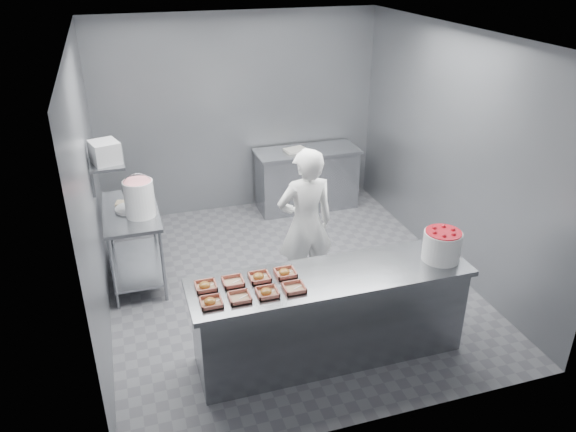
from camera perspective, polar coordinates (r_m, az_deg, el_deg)
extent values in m
plane|color=#4C4C51|center=(6.64, -0.11, -6.67)|extent=(4.50, 4.50, 0.00)
plane|color=white|center=(5.64, -0.13, 18.00)|extent=(4.50, 4.50, 0.00)
cube|color=slate|center=(8.07, -4.96, 10.21)|extent=(4.00, 0.04, 2.80)
cube|color=slate|center=(5.78, -19.43, 2.20)|extent=(0.04, 4.50, 2.80)
cube|color=slate|center=(6.83, 16.21, 6.30)|extent=(0.04, 4.50, 2.80)
cube|color=slate|center=(5.10, 4.44, -6.22)|extent=(2.60, 0.70, 0.05)
cube|color=slate|center=(5.35, 4.28, -10.29)|extent=(2.50, 0.64, 0.85)
cube|color=slate|center=(6.52, -15.71, 0.46)|extent=(0.60, 1.20, 0.04)
cube|color=slate|center=(6.83, -15.03, -4.68)|extent=(0.56, 1.15, 0.03)
cylinder|color=slate|center=(6.23, -17.31, -5.63)|extent=(0.04, 0.04, 0.88)
cylinder|color=slate|center=(6.24, -12.55, -5.00)|extent=(0.04, 0.04, 0.88)
cylinder|color=slate|center=(7.22, -17.59, -1.13)|extent=(0.04, 0.04, 0.88)
cylinder|color=slate|center=(7.22, -13.50, -0.58)|extent=(0.04, 0.04, 0.88)
cube|color=slate|center=(8.14, 1.96, 6.56)|extent=(1.50, 0.60, 0.05)
cube|color=slate|center=(8.30, 1.91, 3.63)|extent=(1.44, 0.55, 0.85)
cube|color=slate|center=(6.28, -17.99, 5.78)|extent=(0.35, 0.90, 0.03)
cube|color=tan|center=(4.72, -7.80, -8.67)|extent=(0.18, 0.18, 0.04)
cube|color=white|center=(4.75, -7.29, -8.59)|extent=(0.10, 0.06, 0.00)
ellipsoid|color=#BA832E|center=(4.72, -7.93, -8.59)|extent=(0.10, 0.10, 0.05)
cube|color=tan|center=(4.76, -4.94, -8.22)|extent=(0.18, 0.18, 0.04)
cube|color=white|center=(4.78, -4.44, -8.14)|extent=(0.10, 0.06, 0.00)
cube|color=tan|center=(4.80, -2.12, -7.76)|extent=(0.18, 0.18, 0.04)
cube|color=white|center=(4.83, -1.65, -7.68)|extent=(0.10, 0.06, 0.00)
ellipsoid|color=#BA832E|center=(4.80, -2.24, -7.68)|extent=(0.10, 0.10, 0.05)
cube|color=tan|center=(4.86, 0.63, -7.30)|extent=(0.18, 0.18, 0.04)
cube|color=white|center=(4.89, 1.08, -7.21)|extent=(0.10, 0.06, 0.00)
cube|color=tan|center=(4.93, -8.34, -7.06)|extent=(0.18, 0.18, 0.04)
cube|color=white|center=(4.96, -7.85, -6.98)|extent=(0.10, 0.06, 0.00)
ellipsoid|color=#BA832E|center=(4.93, -8.46, -6.98)|extent=(0.10, 0.10, 0.05)
cube|color=tan|center=(4.96, -5.60, -6.64)|extent=(0.18, 0.18, 0.04)
cube|color=white|center=(4.99, -5.12, -6.57)|extent=(0.10, 0.06, 0.00)
cube|color=tan|center=(5.01, -2.90, -6.22)|extent=(0.18, 0.18, 0.04)
cube|color=white|center=(5.04, -2.45, -6.15)|extent=(0.10, 0.06, 0.00)
ellipsoid|color=#BA832E|center=(5.00, -3.02, -6.14)|extent=(0.10, 0.10, 0.05)
cube|color=tan|center=(5.06, -0.26, -5.79)|extent=(0.18, 0.18, 0.04)
cube|color=white|center=(5.09, 0.17, -5.72)|extent=(0.10, 0.06, 0.00)
ellipsoid|color=#BA832E|center=(5.06, -0.37, -5.71)|extent=(0.10, 0.10, 0.05)
imported|color=white|center=(6.03, 1.80, -0.86)|extent=(0.64, 0.42, 1.72)
cylinder|color=white|center=(5.43, 15.36, -2.95)|extent=(0.35, 0.35, 0.28)
cylinder|color=red|center=(5.37, 15.52, -1.72)|extent=(0.33, 0.33, 0.04)
cylinder|color=white|center=(6.26, -14.87, 1.73)|extent=(0.32, 0.32, 0.41)
cylinder|color=#EF777D|center=(6.19, -15.07, 3.40)|extent=(0.30, 0.30, 0.02)
torus|color=slate|center=(6.21, -14.99, 2.75)|extent=(0.34, 0.01, 0.34)
cylinder|color=white|center=(6.51, -15.67, 0.75)|extent=(0.46, 0.46, 0.03)
cube|color=#CCB28C|center=(6.68, -16.44, 1.29)|extent=(0.18, 0.17, 0.02)
cube|color=gray|center=(6.02, -18.11, 6.19)|extent=(0.33, 0.36, 0.22)
cube|color=silver|center=(8.07, 0.77, 6.72)|extent=(0.33, 0.27, 0.04)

